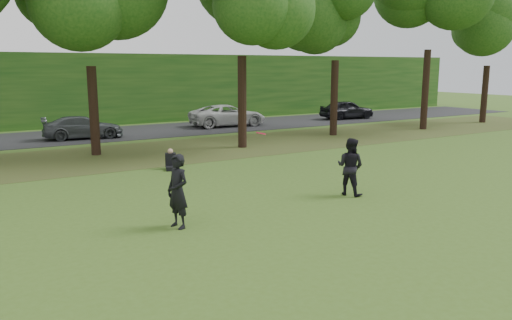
% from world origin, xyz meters
% --- Properties ---
extents(ground, '(120.00, 120.00, 0.00)m').
position_xyz_m(ground, '(0.00, 0.00, 0.00)').
color(ground, '#3C5A1C').
rests_on(ground, ground).
extents(leaf_litter, '(60.00, 7.00, 0.01)m').
position_xyz_m(leaf_litter, '(0.00, 13.00, 0.01)').
color(leaf_litter, '#4F3E1C').
rests_on(leaf_litter, ground).
extents(street, '(70.00, 7.00, 0.02)m').
position_xyz_m(street, '(0.00, 21.00, 0.01)').
color(street, black).
rests_on(street, ground).
extents(far_hedge, '(70.00, 3.00, 5.00)m').
position_xyz_m(far_hedge, '(0.00, 27.00, 2.50)').
color(far_hedge, '#174714').
rests_on(far_hedge, ground).
extents(player_left, '(0.64, 0.80, 1.92)m').
position_xyz_m(player_left, '(-3.81, 1.83, 0.96)').
color(player_left, black).
rests_on(player_left, ground).
extents(player_right, '(1.01, 1.11, 1.86)m').
position_xyz_m(player_right, '(2.23, 2.11, 0.93)').
color(player_right, black).
rests_on(player_right, ground).
extents(parked_cars, '(40.28, 3.65, 1.53)m').
position_xyz_m(parked_cars, '(0.43, 20.29, 0.73)').
color(parked_cars, black).
rests_on(parked_cars, street).
extents(frisbee, '(0.35, 0.36, 0.11)m').
position_xyz_m(frisbee, '(-1.33, 1.81, 2.29)').
color(frisbee, '#FF154E').
rests_on(frisbee, ground).
extents(seated_person, '(0.62, 0.82, 0.83)m').
position_xyz_m(seated_person, '(-1.21, 8.98, 0.31)').
color(seated_person, black).
rests_on(seated_person, ground).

